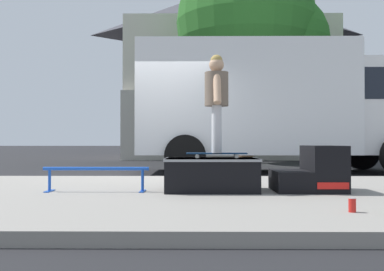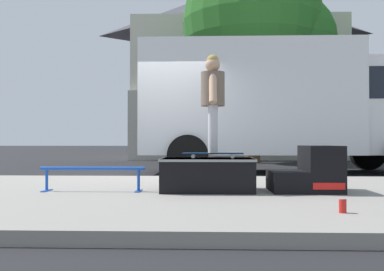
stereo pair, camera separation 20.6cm
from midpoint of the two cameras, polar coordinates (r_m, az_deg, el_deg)
ground_plane at (r=8.68m, az=-4.16°, el=-5.74°), size 140.00×140.00×0.00m
sidewalk_slab at (r=5.72m, az=-7.49°, el=-7.70°), size 50.00×5.00×0.12m
skate_box at (r=5.69m, az=3.06°, el=-4.90°), size 1.18×0.83×0.42m
kicker_ramp at (r=5.85m, az=15.92°, el=-4.58°), size 0.86×0.79×0.58m
grind_rail at (r=5.75m, az=-11.68°, el=-4.76°), size 1.33×0.28×0.31m
skateboard at (r=5.72m, az=3.72°, el=-2.36°), size 0.78×0.22×0.07m
skater_kid at (r=5.75m, az=3.72°, el=5.23°), size 0.31×0.65×1.27m
soda_can at (r=4.21m, az=20.16°, el=-8.48°), size 0.07×0.07×0.13m
box_truck at (r=11.03m, az=12.73°, el=4.18°), size 6.91×2.63×3.05m
street_tree_neighbour at (r=16.25m, az=9.14°, el=13.63°), size 5.38×4.89×7.39m
house_behind at (r=22.01m, az=5.77°, el=8.34°), size 9.54×8.23×8.40m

